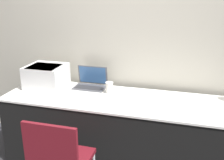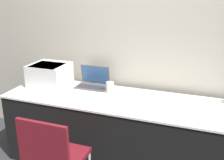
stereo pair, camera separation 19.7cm
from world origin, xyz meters
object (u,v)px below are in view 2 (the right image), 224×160
external_keyboard (82,93)px  chair (53,155)px  printer (50,74)px  laptop_left (93,83)px  coffee_cup (110,88)px

external_keyboard → chair: size_ratio=0.48×
printer → external_keyboard: (0.48, -0.13, -0.13)m
laptop_left → chair: 1.06m
chair → laptop_left: bearing=95.0°
printer → laptop_left: bearing=13.0°
printer → coffee_cup: bearing=0.4°
external_keyboard → laptop_left: bearing=87.3°
laptop_left → coffee_cup: 0.27m
laptop_left → coffee_cup: laptop_left is taller
laptop_left → chair: bearing=-85.0°
printer → laptop_left: size_ratio=1.18×
printer → chair: size_ratio=0.46×
printer → coffee_cup: printer is taller
laptop_left → chair: size_ratio=0.39×
printer → external_keyboard: bearing=-15.6°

